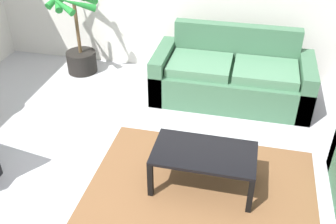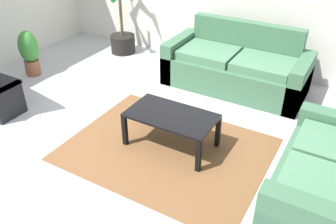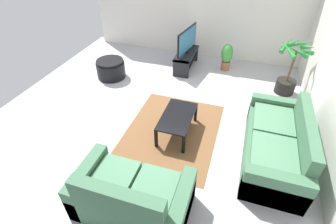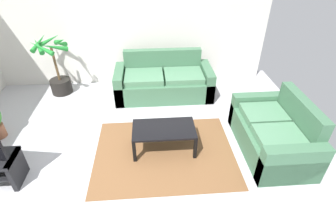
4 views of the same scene
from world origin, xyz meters
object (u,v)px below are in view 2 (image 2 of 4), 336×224
(couch_loveseat, at_px, (333,184))
(coffee_table, at_px, (171,119))
(couch_main, at_px, (236,68))
(potted_plant_small, at_px, (29,51))
(potted_palm, at_px, (121,25))

(couch_loveseat, relative_size, coffee_table, 1.58)
(couch_loveseat, bearing_deg, coffee_table, 175.73)
(couch_main, bearing_deg, coffee_table, -93.46)
(potted_plant_small, bearing_deg, coffee_table, -10.53)
(couch_main, height_order, coffee_table, couch_main)
(couch_main, xyz_separation_m, coffee_table, (-0.10, -1.73, 0.06))
(couch_loveseat, height_order, potted_plant_small, couch_loveseat)
(coffee_table, xyz_separation_m, potted_plant_small, (-2.82, 0.52, 0.03))
(coffee_table, bearing_deg, potted_palm, 137.10)
(couch_main, height_order, couch_loveseat, same)
(couch_loveseat, bearing_deg, couch_main, 130.99)
(couch_loveseat, xyz_separation_m, potted_plant_small, (-4.54, 0.65, 0.09))
(coffee_table, bearing_deg, couch_loveseat, -4.27)
(couch_loveseat, bearing_deg, potted_plant_small, 171.82)
(couch_loveseat, bearing_deg, potted_palm, 151.26)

